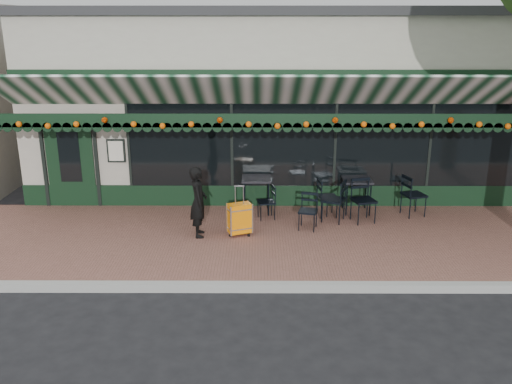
{
  "coord_description": "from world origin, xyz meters",
  "views": [
    {
      "loc": [
        -0.39,
        -8.34,
        4.36
      ],
      "look_at": [
        -0.43,
        1.6,
        1.24
      ],
      "focal_mm": 38.0,
      "sensor_mm": 36.0,
      "label": 1
    }
  ],
  "objects_px": {
    "cafe_table_a": "(357,182)",
    "chair_a_right": "(414,195)",
    "suitcase": "(240,219)",
    "chair_a_left": "(334,200)",
    "chair_b_right": "(327,197)",
    "woman": "(198,202)",
    "chair_b_left": "(266,202)",
    "chair_b_front": "(308,212)",
    "chair_a_front": "(364,201)",
    "cafe_table_b": "(256,181)"
  },
  "relations": [
    {
      "from": "cafe_table_a",
      "to": "chair_b_right",
      "type": "relative_size",
      "value": 0.9
    },
    {
      "from": "chair_b_right",
      "to": "suitcase",
      "type": "bearing_deg",
      "value": 112.15
    },
    {
      "from": "woman",
      "to": "suitcase",
      "type": "xyz_separation_m",
      "value": [
        0.83,
        0.03,
        -0.38
      ]
    },
    {
      "from": "suitcase",
      "to": "chair_b_front",
      "type": "xyz_separation_m",
      "value": [
        1.43,
        0.34,
        0.04
      ]
    },
    {
      "from": "cafe_table_b",
      "to": "cafe_table_a",
      "type": "bearing_deg",
      "value": -0.13
    },
    {
      "from": "chair_a_front",
      "to": "chair_b_right",
      "type": "xyz_separation_m",
      "value": [
        -0.75,
        0.37,
        -0.05
      ]
    },
    {
      "from": "chair_a_front",
      "to": "chair_b_front",
      "type": "bearing_deg",
      "value": -174.73
    },
    {
      "from": "chair_a_right",
      "to": "chair_b_right",
      "type": "distance_m",
      "value": 1.96
    },
    {
      "from": "chair_a_left",
      "to": "chair_a_front",
      "type": "height_order",
      "value": "chair_a_front"
    },
    {
      "from": "chair_b_right",
      "to": "chair_b_front",
      "type": "distance_m",
      "value": 0.97
    },
    {
      "from": "suitcase",
      "to": "cafe_table_b",
      "type": "xyz_separation_m",
      "value": [
        0.34,
        1.46,
        0.38
      ]
    },
    {
      "from": "suitcase",
      "to": "chair_a_left",
      "type": "height_order",
      "value": "suitcase"
    },
    {
      "from": "cafe_table_b",
      "to": "chair_a_left",
      "type": "distance_m",
      "value": 1.82
    },
    {
      "from": "suitcase",
      "to": "chair_a_left",
      "type": "distance_m",
      "value": 2.21
    },
    {
      "from": "chair_a_right",
      "to": "chair_b_right",
      "type": "relative_size",
      "value": 1.09
    },
    {
      "from": "cafe_table_a",
      "to": "chair_a_left",
      "type": "height_order",
      "value": "chair_a_left"
    },
    {
      "from": "cafe_table_b",
      "to": "chair_b_left",
      "type": "relative_size",
      "value": 1.07
    },
    {
      "from": "chair_b_right",
      "to": "chair_b_front",
      "type": "xyz_separation_m",
      "value": [
        -0.51,
        -0.83,
        -0.05
      ]
    },
    {
      "from": "cafe_table_b",
      "to": "chair_a_front",
      "type": "bearing_deg",
      "value": -15.57
    },
    {
      "from": "chair_a_right",
      "to": "chair_b_left",
      "type": "height_order",
      "value": "chair_a_right"
    },
    {
      "from": "chair_a_left",
      "to": "chair_b_right",
      "type": "distance_m",
      "value": 0.34
    },
    {
      "from": "chair_a_left",
      "to": "chair_a_right",
      "type": "distance_m",
      "value": 1.9
    },
    {
      "from": "suitcase",
      "to": "chair_a_front",
      "type": "height_order",
      "value": "suitcase"
    },
    {
      "from": "chair_b_left",
      "to": "chair_b_front",
      "type": "xyz_separation_m",
      "value": [
        0.87,
        -0.65,
        0.01
      ]
    },
    {
      "from": "suitcase",
      "to": "chair_a_left",
      "type": "relative_size",
      "value": 1.11
    },
    {
      "from": "chair_b_right",
      "to": "cafe_table_a",
      "type": "bearing_deg",
      "value": -77.6
    },
    {
      "from": "cafe_table_a",
      "to": "cafe_table_b",
      "type": "distance_m",
      "value": 2.31
    },
    {
      "from": "cafe_table_a",
      "to": "chair_a_right",
      "type": "bearing_deg",
      "value": -10.44
    },
    {
      "from": "chair_a_right",
      "to": "chair_a_front",
      "type": "relative_size",
      "value": 0.99
    },
    {
      "from": "chair_b_left",
      "to": "chair_b_right",
      "type": "bearing_deg",
      "value": 85.89
    },
    {
      "from": "suitcase",
      "to": "cafe_table_a",
      "type": "bearing_deg",
      "value": 6.92
    },
    {
      "from": "woman",
      "to": "suitcase",
      "type": "height_order",
      "value": "woman"
    },
    {
      "from": "suitcase",
      "to": "chair_b_front",
      "type": "relative_size",
      "value": 1.35
    },
    {
      "from": "chair_a_front",
      "to": "chair_a_left",
      "type": "bearing_deg",
      "value": 161.35
    },
    {
      "from": "chair_a_left",
      "to": "chair_b_front",
      "type": "relative_size",
      "value": 1.21
    },
    {
      "from": "suitcase",
      "to": "cafe_table_b",
      "type": "bearing_deg",
      "value": 55.04
    },
    {
      "from": "woman",
      "to": "chair_a_left",
      "type": "xyz_separation_m",
      "value": [
        2.87,
        0.87,
        -0.26
      ]
    },
    {
      "from": "cafe_table_b",
      "to": "chair_b_front",
      "type": "xyz_separation_m",
      "value": [
        1.09,
        -1.11,
        -0.34
      ]
    },
    {
      "from": "suitcase",
      "to": "chair_b_right",
      "type": "distance_m",
      "value": 2.27
    },
    {
      "from": "suitcase",
      "to": "cafe_table_a",
      "type": "xyz_separation_m",
      "value": [
        2.65,
        1.45,
        0.36
      ]
    },
    {
      "from": "chair_a_left",
      "to": "chair_a_right",
      "type": "bearing_deg",
      "value": 124.58
    },
    {
      "from": "chair_a_left",
      "to": "chair_b_right",
      "type": "relative_size",
      "value": 1.09
    },
    {
      "from": "chair_a_left",
      "to": "chair_b_left",
      "type": "bearing_deg",
      "value": -72.42
    },
    {
      "from": "cafe_table_a",
      "to": "chair_b_right",
      "type": "distance_m",
      "value": 0.81
    },
    {
      "from": "woman",
      "to": "cafe_table_a",
      "type": "relative_size",
      "value": 1.85
    },
    {
      "from": "cafe_table_a",
      "to": "cafe_table_b",
      "type": "bearing_deg",
      "value": 179.87
    },
    {
      "from": "cafe_table_a",
      "to": "chair_b_right",
      "type": "xyz_separation_m",
      "value": [
        -0.71,
        -0.28,
        -0.27
      ]
    },
    {
      "from": "chair_a_right",
      "to": "chair_a_front",
      "type": "xyz_separation_m",
      "value": [
        -1.21,
        -0.42,
        0.01
      ]
    },
    {
      "from": "chair_a_front",
      "to": "chair_b_right",
      "type": "height_order",
      "value": "chair_a_front"
    },
    {
      "from": "woman",
      "to": "chair_b_left",
      "type": "height_order",
      "value": "woman"
    }
  ]
}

